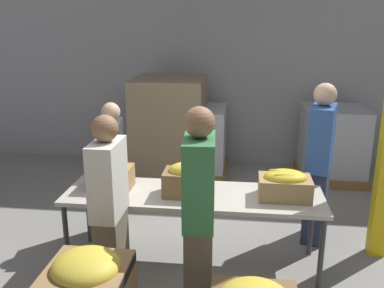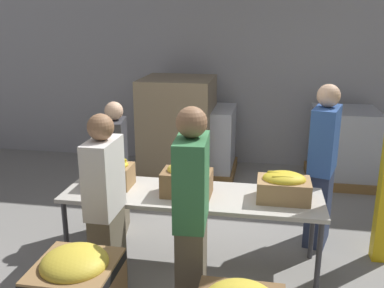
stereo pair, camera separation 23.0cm
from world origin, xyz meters
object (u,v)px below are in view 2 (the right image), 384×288
object	(u,v)px
volunteer_1	(192,217)
volunteer_0	(322,167)
banana_box_1	(187,179)
volunteer_3	(106,208)
sorting_table	(192,199)
pallet_stack_1	(178,129)
banana_box_0	(111,172)
volunteer_2	(117,169)
banana_box_2	(284,186)
pallet_stack_2	(204,141)
pallet_stack_0	(343,147)

from	to	relation	value
volunteer_1	volunteer_0	bearing A→B (deg)	-42.58
banana_box_1	volunteer_3	size ratio (longest dim) A/B	0.29
banana_box_1	volunteer_1	distance (m)	0.74
sorting_table	pallet_stack_1	xyz separation A→B (m)	(-0.64, 2.41, 0.06)
banana_box_0	volunteer_2	xyz separation A→B (m)	(-0.12, 0.50, -0.15)
banana_box_2	pallet_stack_1	world-z (taller)	pallet_stack_1
volunteer_0	pallet_stack_2	bearing A→B (deg)	-125.58
volunteer_1	sorting_table	bearing A→B (deg)	6.61
banana_box_1	volunteer_0	world-z (taller)	volunteer_0
sorting_table	volunteer_3	bearing A→B (deg)	-137.42
volunteer_3	pallet_stack_1	bearing A→B (deg)	0.47
pallet_stack_0	pallet_stack_2	xyz separation A→B (m)	(-2.09, -0.01, -0.02)
sorting_table	volunteer_2	xyz separation A→B (m)	(-0.95, 0.56, 0.05)
sorting_table	banana_box_1	world-z (taller)	banana_box_1
banana_box_2	pallet_stack_0	world-z (taller)	pallet_stack_0
volunteer_1	pallet_stack_2	world-z (taller)	volunteer_1
sorting_table	pallet_stack_1	distance (m)	2.49
banana_box_1	pallet_stack_1	size ratio (longest dim) A/B	0.31
pallet_stack_1	pallet_stack_2	distance (m)	0.48
banana_box_1	banana_box_2	xyz separation A→B (m)	(0.90, 0.03, -0.02)
volunteer_0	volunteer_2	xyz separation A→B (m)	(-2.23, -0.10, -0.12)
volunteer_0	volunteer_1	size ratio (longest dim) A/B	0.99
pallet_stack_1	pallet_stack_2	world-z (taller)	pallet_stack_1
banana_box_0	banana_box_1	bearing A→B (deg)	-5.96
volunteer_2	pallet_stack_2	world-z (taller)	volunteer_2
banana_box_0	volunteer_3	bearing A→B (deg)	-73.53
volunteer_0	pallet_stack_0	distance (m)	2.06
volunteer_0	pallet_stack_2	world-z (taller)	volunteer_0
banana_box_1	volunteer_1	size ratio (longest dim) A/B	0.27
volunteer_3	banana_box_0	bearing A→B (deg)	16.99
volunteer_2	pallet_stack_2	bearing A→B (deg)	151.60
banana_box_0	pallet_stack_2	size ratio (longest dim) A/B	0.40
sorting_table	banana_box_1	xyz separation A→B (m)	(-0.04, -0.03, 0.21)
volunteer_2	volunteer_1	bearing A→B (deg)	29.73
volunteer_0	pallet_stack_2	xyz separation A→B (m)	(-1.55, 1.95, -0.35)
volunteer_1	volunteer_2	distance (m)	1.70
banana_box_1	pallet_stack_2	distance (m)	2.67
banana_box_1	pallet_stack_2	bearing A→B (deg)	95.05
volunteer_1	volunteer_3	size ratio (longest dim) A/B	1.07
sorting_table	banana_box_0	size ratio (longest dim) A/B	5.83
banana_box_1	volunteer_0	distance (m)	1.48
banana_box_1	banana_box_2	world-z (taller)	banana_box_1
sorting_table	volunteer_2	size ratio (longest dim) A/B	1.64
sorting_table	volunteer_0	xyz separation A→B (m)	(1.27, 0.66, 0.17)
banana_box_0	volunteer_0	xyz separation A→B (m)	(2.11, 0.60, -0.03)
banana_box_0	banana_box_1	world-z (taller)	banana_box_1
volunteer_1	volunteer_3	bearing A→B (deg)	75.27
volunteer_1	banana_box_2	bearing A→B (deg)	-47.72
volunteer_3	pallet_stack_1	size ratio (longest dim) A/B	1.07
sorting_table	volunteer_1	bearing A→B (deg)	-80.03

